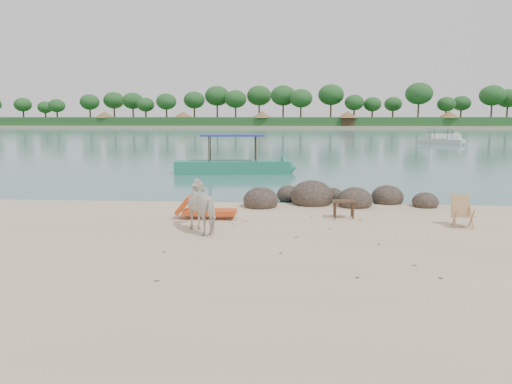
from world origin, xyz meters
TOP-DOWN VIEW (x-y plane):
  - water at (0.00, 90.00)m, footprint 400.00×400.00m
  - far_shore at (0.00, 170.00)m, footprint 420.00×90.00m
  - far_scenery at (0.03, 136.70)m, footprint 420.00×18.00m
  - boulders at (1.51, 5.95)m, footprint 6.40×2.92m
  - cow at (-1.91, 1.54)m, footprint 1.52×1.69m
  - side_table at (1.80, 3.58)m, footprint 0.65×0.43m
  - lounge_chair at (-2.08, 3.20)m, footprint 1.88×0.66m
  - deck_chair at (4.85, 2.54)m, footprint 0.55×0.60m
  - boat_near at (-2.95, 15.77)m, footprint 7.03×2.32m
  - boat_mid at (16.98, 47.61)m, footprint 5.26×4.85m
  - boat_far at (22.22, 64.57)m, footprint 6.24×4.15m
  - dead_leaves at (0.40, 1.05)m, footprint 5.60×6.27m

SIDE VIEW (x-z plane):
  - water at x=0.00m, z-range 0.00..0.00m
  - far_shore at x=0.00m, z-range -0.70..0.70m
  - dead_leaves at x=0.40m, z-range 0.01..0.01m
  - boulders at x=1.51m, z-range -0.33..0.75m
  - side_table at x=1.80m, z-range 0.00..0.51m
  - lounge_chair at x=-2.08m, z-range 0.00..0.56m
  - boat_far at x=22.22m, z-range 0.00..0.73m
  - deck_chair at x=4.85m, z-range 0.00..0.84m
  - cow at x=-1.91m, z-range 0.00..1.33m
  - boat_mid at x=16.98m, z-range 0.00..2.85m
  - boat_near at x=-2.95m, z-range 0.00..3.35m
  - far_scenery at x=0.03m, z-range -1.61..7.89m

